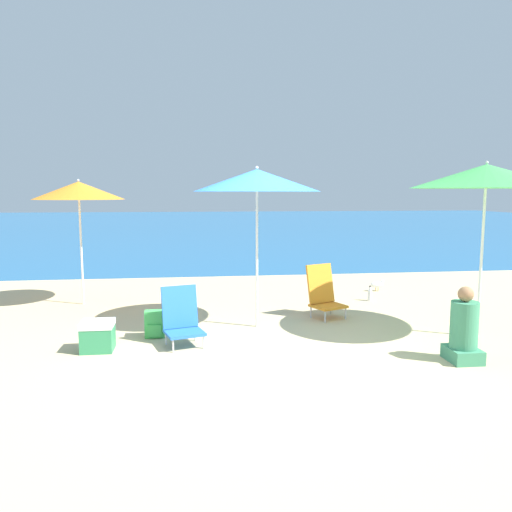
# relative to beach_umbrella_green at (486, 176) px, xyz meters

# --- Properties ---
(ground_plane) EXTENTS (60.00, 60.00, 0.00)m
(ground_plane) POSITION_rel_beach_umbrella_green_xyz_m (-2.83, -0.21, -2.16)
(ground_plane) COLOR #D1BA89
(sea_water) EXTENTS (60.00, 40.00, 0.01)m
(sea_water) POSITION_rel_beach_umbrella_green_xyz_m (-2.83, 25.34, -2.16)
(sea_water) COLOR #23669E
(sea_water) RESTS_ON ground
(beach_umbrella_green) EXTENTS (1.94, 1.94, 2.36)m
(beach_umbrella_green) POSITION_rel_beach_umbrella_green_xyz_m (0.00, 0.00, 0.00)
(beach_umbrella_green) COLOR white
(beach_umbrella_green) RESTS_ON ground
(beach_umbrella_blue) EXTENTS (1.80, 1.80, 2.32)m
(beach_umbrella_blue) POSITION_rel_beach_umbrella_green_xyz_m (-2.92, 0.88, -0.04)
(beach_umbrella_blue) COLOR white
(beach_umbrella_blue) RESTS_ON ground
(beach_umbrella_orange) EXTENTS (1.53, 1.53, 2.18)m
(beach_umbrella_orange) POSITION_rel_beach_umbrella_green_xyz_m (-5.75, 2.73, -0.18)
(beach_umbrella_orange) COLOR white
(beach_umbrella_orange) RESTS_ON ground
(beach_chair_blue) EXTENTS (0.58, 0.59, 0.75)m
(beach_chair_blue) POSITION_rel_beach_umbrella_green_xyz_m (-3.99, 0.16, -1.82)
(beach_chair_blue) COLOR silver
(beach_chair_blue) RESTS_ON ground
(beach_chair_orange) EXTENTS (0.63, 0.64, 0.83)m
(beach_chair_orange) POSITION_rel_beach_umbrella_green_xyz_m (-1.81, 1.31, -1.78)
(beach_chair_orange) COLOR silver
(beach_chair_orange) RESTS_ON ground
(person_seated_near) EXTENTS (0.35, 0.41, 0.88)m
(person_seated_near) POSITION_rel_beach_umbrella_green_xyz_m (-0.74, -0.93, -1.80)
(person_seated_near) COLOR #3F8C66
(person_seated_near) RESTS_ON ground
(backpack_green) EXTENTS (0.26, 0.19, 0.37)m
(backpack_green) POSITION_rel_beach_umbrella_green_xyz_m (-4.36, 0.52, -1.98)
(backpack_green) COLOR #47B756
(backpack_green) RESTS_ON ground
(water_bottle) EXTENTS (0.08, 0.08, 0.28)m
(water_bottle) POSITION_rel_beach_umbrella_green_xyz_m (-0.66, 2.36, -2.05)
(water_bottle) COLOR silver
(water_bottle) RESTS_ON ground
(cooler_box) EXTENTS (0.39, 0.36, 0.37)m
(cooler_box) POSITION_rel_beach_umbrella_green_xyz_m (-5.02, 0.02, -1.97)
(cooler_box) COLOR #338C59
(cooler_box) RESTS_ON ground
(seagull) EXTENTS (0.27, 0.11, 0.23)m
(seagull) POSITION_rel_beach_umbrella_green_xyz_m (-0.20, 3.19, -2.02)
(seagull) COLOR gold
(seagull) RESTS_ON ground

